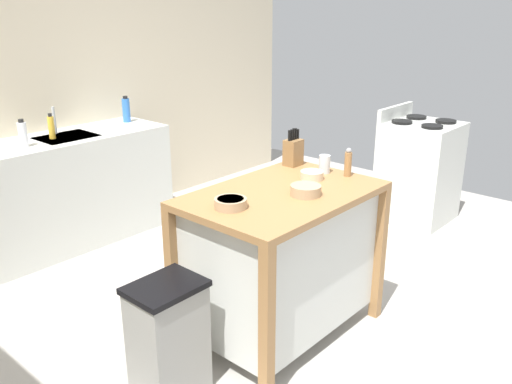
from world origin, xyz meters
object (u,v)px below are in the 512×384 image
object	(u,v)px
bowl_ceramic_small	(306,190)
bowl_stoneware_deep	(231,203)
trash_bin	(168,340)
sink_faucet	(54,120)
knife_block	(293,151)
pepper_grinder	(348,163)
kitchen_island	(282,256)
bottle_spray_cleaner	(126,110)
drinking_cup	(324,164)
bottle_hand_soap	(51,127)
bottle_dish_soap	(23,134)
bowl_ceramic_wide	(312,175)
stove	(419,171)

from	to	relation	value
bowl_ceramic_small	bowl_stoneware_deep	bearing A→B (deg)	157.26
trash_bin	sink_faucet	xyz separation A→B (m)	(0.71, 2.22, 0.69)
knife_block	pepper_grinder	world-z (taller)	knife_block
sink_faucet	kitchen_island	bearing A→B (deg)	-87.50
bowl_stoneware_deep	bottle_spray_cleaner	distance (m)	2.38
knife_block	bottle_spray_cleaner	bearing A→B (deg)	86.86
trash_bin	bowl_ceramic_small	bearing A→B (deg)	-13.41
drinking_cup	pepper_grinder	bearing A→B (deg)	-75.54
drinking_cup	pepper_grinder	world-z (taller)	pepper_grinder
sink_faucet	bottle_hand_soap	world-z (taller)	sink_faucet
pepper_grinder	bottle_hand_soap	size ratio (longest dim) A/B	0.89
bowl_ceramic_small	bottle_spray_cleaner	world-z (taller)	bottle_spray_cleaner
kitchen_island	bowl_stoneware_deep	distance (m)	0.57
trash_bin	bottle_dish_soap	xyz separation A→B (m)	(0.33, 2.00, 0.68)
bowl_ceramic_wide	bottle_spray_cleaner	xyz separation A→B (m)	(0.26, 2.22, 0.08)
sink_faucet	trash_bin	bearing A→B (deg)	-107.67
kitchen_island	bowl_stoneware_deep	bearing A→B (deg)	173.86
knife_block	bowl_ceramic_small	world-z (taller)	knife_block
pepper_grinder	drinking_cup	bearing A→B (deg)	104.46
bowl_stoneware_deep	bottle_spray_cleaner	bearing A→B (deg)	66.95
bowl_ceramic_wide	drinking_cup	world-z (taller)	drinking_cup
knife_block	bottle_spray_cleaner	xyz separation A→B (m)	(0.11, 1.95, 0.01)
pepper_grinder	sink_faucet	bearing A→B (deg)	103.67
sink_faucet	bowl_ceramic_small	bearing A→B (deg)	-86.78
kitchen_island	bowl_ceramic_wide	distance (m)	0.52
bottle_spray_cleaner	bottle_dish_soap	size ratio (longest dim) A/B	1.12
kitchen_island	bottle_hand_soap	xyz separation A→B (m)	(-0.20, 2.15, 0.48)
knife_block	bottle_spray_cleaner	distance (m)	1.96
bowl_stoneware_deep	trash_bin	world-z (taller)	bowl_stoneware_deep
drinking_cup	pepper_grinder	distance (m)	0.15
bowl_ceramic_wide	bottle_hand_soap	bearing A→B (deg)	103.09
bottle_hand_soap	bottle_dish_soap	bearing A→B (deg)	-162.96
sink_faucet	drinking_cup	bearing A→B (deg)	-76.39
kitchen_island	pepper_grinder	xyz separation A→B (m)	(0.48, -0.12, 0.48)
kitchen_island	trash_bin	world-z (taller)	kitchen_island
kitchen_island	knife_block	world-z (taller)	knife_block
sink_faucet	stove	distance (m)	3.19
drinking_cup	trash_bin	world-z (taller)	drinking_cup
sink_faucet	bottle_dish_soap	distance (m)	0.43
bottle_spray_cleaner	bowl_ceramic_wide	bearing A→B (deg)	-96.71
bottle_dish_soap	bottle_hand_soap	xyz separation A→B (m)	(0.27, 0.08, -0.00)
drinking_cup	sink_faucet	distance (m)	2.32
knife_block	trash_bin	distance (m)	1.44
trash_bin	bottle_dish_soap	distance (m)	2.14
bottle_spray_cleaner	stove	world-z (taller)	bottle_spray_cleaner
bowl_stoneware_deep	pepper_grinder	size ratio (longest dim) A/B	0.96
drinking_cup	pepper_grinder	size ratio (longest dim) A/B	0.63
bowl_ceramic_small	pepper_grinder	bearing A→B (deg)	2.18
trash_bin	bottle_dish_soap	world-z (taller)	bottle_dish_soap
bottle_spray_cleaner	sink_faucet	bearing A→B (deg)	174.90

